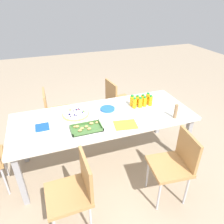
{
  "coord_description": "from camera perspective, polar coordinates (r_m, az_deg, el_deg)",
  "views": [
    {
      "loc": [
        0.64,
        2.11,
        2.07
      ],
      "look_at": [
        -0.12,
        -0.02,
        0.76
      ],
      "focal_mm": 33.3,
      "sensor_mm": 36.0,
      "label": 1
    }
  ],
  "objects": [
    {
      "name": "juice_bottle_3",
      "position": [
        2.8,
        5.53,
        3.1
      ],
      "size": [
        0.06,
        0.06,
        0.15
      ],
      "color": "#FAAE14",
      "rests_on": "party_table"
    },
    {
      "name": "chair_far_right",
      "position": [
        2.06,
        -10.18,
        -20.07
      ],
      "size": [
        0.41,
        0.41,
        0.83
      ],
      "rotation": [
        0.0,
        0.0,
        -1.55
      ],
      "color": "#B7844C",
      "rests_on": "ground_plane"
    },
    {
      "name": "chair_near_left",
      "position": [
        3.51,
        1.44,
        3.54
      ],
      "size": [
        0.45,
        0.45,
        0.83
      ],
      "rotation": [
        0.0,
        0.0,
        1.7
      ],
      "color": "#B7844C",
      "rests_on": "ground_plane"
    },
    {
      "name": "juice_bottle_1",
      "position": [
        2.86,
        8.4,
        3.42
      ],
      "size": [
        0.06,
        0.06,
        0.14
      ],
      "color": "#F8AC14",
      "rests_on": "party_table"
    },
    {
      "name": "juice_bottle_0",
      "position": [
        2.9,
        9.8,
        3.75
      ],
      "size": [
        0.06,
        0.06,
        0.15
      ],
      "color": "#FAAD14",
      "rests_on": "party_table"
    },
    {
      "name": "juice_bottle_2",
      "position": [
        2.84,
        6.96,
        3.23
      ],
      "size": [
        0.06,
        0.06,
        0.13
      ],
      "color": "#FAAD14",
      "rests_on": "party_table"
    },
    {
      "name": "snack_tray",
      "position": [
        2.35,
        -7.12,
        -4.42
      ],
      "size": [
        0.35,
        0.21,
        0.04
      ],
      "color": "#477238",
      "rests_on": "party_table"
    },
    {
      "name": "juice_bottle_7",
      "position": [
        2.74,
        6.19,
        2.41
      ],
      "size": [
        0.05,
        0.05,
        0.15
      ],
      "color": "#F9AD14",
      "rests_on": "party_table"
    },
    {
      "name": "juice_bottle_4",
      "position": [
        2.84,
        10.52,
        3.08
      ],
      "size": [
        0.05,
        0.05,
        0.15
      ],
      "color": "#FAAE14",
      "rests_on": "party_table"
    },
    {
      "name": "ground_plane",
      "position": [
        3.03,
        -1.97,
        -13.07
      ],
      "size": [
        12.0,
        12.0,
        0.0
      ],
      "primitive_type": "plane",
      "color": "tan"
    },
    {
      "name": "juice_bottle_5",
      "position": [
        2.81,
        8.95,
        2.83
      ],
      "size": [
        0.05,
        0.05,
        0.14
      ],
      "color": "#FAAB14",
      "rests_on": "party_table"
    },
    {
      "name": "chair_near_right",
      "position": [
        3.29,
        -15.43,
        0.4
      ],
      "size": [
        0.41,
        0.41,
        0.83
      ],
      "rotation": [
        0.0,
        0.0,
        1.55
      ],
      "color": "#B7844C",
      "rests_on": "ground_plane"
    },
    {
      "name": "fruit_pizza",
      "position": [
        2.64,
        -9.93,
        -0.46
      ],
      "size": [
        0.33,
        0.33,
        0.05
      ],
      "color": "tan",
      "rests_on": "party_table"
    },
    {
      "name": "cardboard_tube",
      "position": [
        2.61,
        17.1,
        0.21
      ],
      "size": [
        0.04,
        0.04,
        0.19
      ],
      "primitive_type": "cylinder",
      "color": "#9E7A56",
      "rests_on": "party_table"
    },
    {
      "name": "juice_bottle_6",
      "position": [
        2.77,
        7.75,
        2.6
      ],
      "size": [
        0.06,
        0.06,
        0.14
      ],
      "color": "#F8AB14",
      "rests_on": "party_table"
    },
    {
      "name": "chair_far_left",
      "position": [
        2.37,
        17.05,
        -12.94
      ],
      "size": [
        0.44,
        0.44,
        0.83
      ],
      "rotation": [
        0.0,
        0.0,
        -1.68
      ],
      "color": "#B7844C",
      "rests_on": "ground_plane"
    },
    {
      "name": "napkin_stack",
      "position": [
        2.48,
        -18.6,
        -3.96
      ],
      "size": [
        0.15,
        0.15,
        0.02
      ],
      "primitive_type": "cube",
      "color": "#194CA5",
      "rests_on": "party_table"
    },
    {
      "name": "paper_folder",
      "position": [
        2.41,
        3.72,
        -3.51
      ],
      "size": [
        0.29,
        0.24,
        0.01
      ],
      "primitive_type": "cube",
      "rotation": [
        0.0,
        0.0,
        -0.15
      ],
      "color": "yellow",
      "rests_on": "party_table"
    },
    {
      "name": "party_table",
      "position": [
        2.61,
        -2.22,
        -2.22
      ],
      "size": [
        2.24,
        0.88,
        0.74
      ],
      "color": "silver",
      "rests_on": "ground_plane"
    },
    {
      "name": "plate_stack",
      "position": [
        2.71,
        -1.24,
        0.88
      ],
      "size": [
        0.19,
        0.19,
        0.02
      ],
      "color": "blue",
      "rests_on": "party_table"
    }
  ]
}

